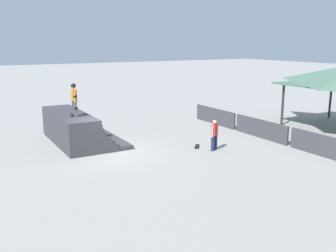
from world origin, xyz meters
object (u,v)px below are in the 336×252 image
skater_on_deck (74,98)px  bystander_walking (214,133)px  skateboard_on_deck (73,114)px  skateboard_on_ground (197,146)px

skater_on_deck → bystander_walking: bearing=60.9°
skateboard_on_deck → skateboard_on_ground: skateboard_on_deck is taller
bystander_walking → skateboard_on_ground: bearing=88.6°
skater_on_deck → skateboard_on_ground: skater_on_deck is taller
skateboard_on_deck → bystander_walking: bearing=68.6°
bystander_walking → skateboard_on_deck: bearing=114.1°
skateboard_on_deck → skateboard_on_ground: 6.65m
bystander_walking → skater_on_deck: bearing=116.4°
skater_on_deck → skateboard_on_ground: 6.78m
skater_on_deck → skateboard_on_ground: bearing=65.1°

